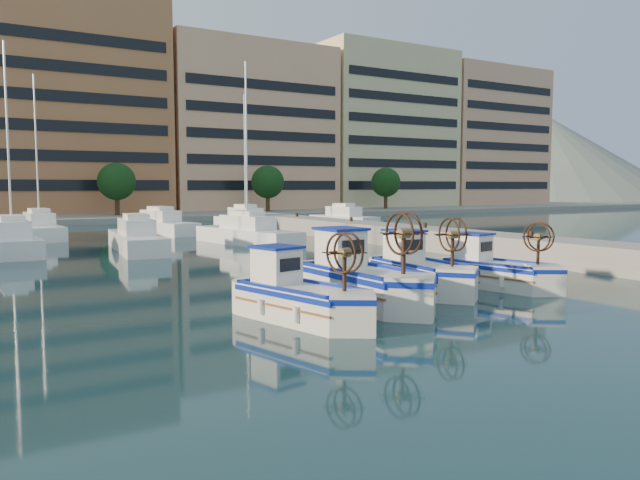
{
  "coord_description": "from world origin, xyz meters",
  "views": [
    {
      "loc": [
        -12.03,
        -15.0,
        3.76
      ],
      "look_at": [
        1.34,
        7.07,
        1.5
      ],
      "focal_mm": 35.0,
      "sensor_mm": 36.0,
      "label": 1
    }
  ],
  "objects": [
    {
      "name": "ground",
      "position": [
        0.0,
        0.0,
        0.0
      ],
      "size": [
        300.0,
        300.0,
        0.0
      ],
      "primitive_type": "plane",
      "color": "#1A3E45",
      "rests_on": "ground"
    },
    {
      "name": "quay",
      "position": [
        13.0,
        8.0,
        0.6
      ],
      "size": [
        3.0,
        60.0,
        1.2
      ],
      "primitive_type": "cube",
      "color": "gray",
      "rests_on": "ground"
    },
    {
      "name": "waterfront",
      "position": [
        9.23,
        65.04,
        11.1
      ],
      "size": [
        180.0,
        40.0,
        25.6
      ],
      "color": "gray",
      "rests_on": "ground"
    },
    {
      "name": "hill_east",
      "position": [
        140.0,
        110.0,
        0.0
      ],
      "size": [
        160.0,
        160.0,
        50.0
      ],
      "primitive_type": "cone",
      "color": "slate",
      "rests_on": "ground"
    },
    {
      "name": "yacht_marina",
      "position": [
        -2.91,
        27.32,
        0.53
      ],
      "size": [
        40.83,
        22.36,
        11.5
      ],
      "color": "white",
      "rests_on": "ground"
    },
    {
      "name": "fishing_boat_a",
      "position": [
        -3.66,
        -0.05,
        0.71
      ],
      "size": [
        2.5,
        4.25,
        2.58
      ],
      "rotation": [
        0.0,
        0.0,
        0.22
      ],
      "color": "silver",
      "rests_on": "ground"
    },
    {
      "name": "fishing_boat_b",
      "position": [
        -0.84,
        0.99,
        0.83
      ],
      "size": [
        2.07,
        4.86,
        3.02
      ],
      "rotation": [
        0.0,
        0.0,
        0.02
      ],
      "color": "silver",
      "rests_on": "ground"
    },
    {
      "name": "fishing_boat_c",
      "position": [
        2.39,
        1.97,
        0.75
      ],
      "size": [
        2.18,
        4.44,
        2.72
      ],
      "rotation": [
        0.0,
        0.0,
        -0.1
      ],
      "color": "silver",
      "rests_on": "ground"
    },
    {
      "name": "fishing_boat_d",
      "position": [
        5.27,
        1.15,
        0.69
      ],
      "size": [
        2.34,
        4.13,
        2.5
      ],
      "rotation": [
        0.0,
        0.0,
        0.19
      ],
      "color": "silver",
      "rests_on": "ground"
    }
  ]
}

